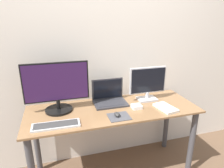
{
  "coord_description": "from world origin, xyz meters",
  "views": [
    {
      "loc": [
        -0.51,
        -1.38,
        1.62
      ],
      "look_at": [
        -0.0,
        0.34,
        1.0
      ],
      "focal_mm": 32.0,
      "sensor_mm": 36.0,
      "label": 1
    }
  ],
  "objects_px": {
    "mouse": "(117,114)",
    "power_brick": "(137,107)",
    "book": "(166,108)",
    "laptop": "(109,97)",
    "keyboard": "(56,125)",
    "monitor_left": "(57,87)",
    "monitor_right": "(148,83)"
  },
  "relations": [
    {
      "from": "mouse",
      "to": "power_brick",
      "type": "xyz_separation_m",
      "value": [
        0.24,
        0.11,
        -0.01
      ]
    },
    {
      "from": "mouse",
      "to": "book",
      "type": "distance_m",
      "value": 0.5
    },
    {
      "from": "laptop",
      "to": "book",
      "type": "height_order",
      "value": "laptop"
    },
    {
      "from": "laptop",
      "to": "keyboard",
      "type": "height_order",
      "value": "laptop"
    },
    {
      "from": "keyboard",
      "to": "mouse",
      "type": "relative_size",
      "value": 5.31
    },
    {
      "from": "monitor_left",
      "to": "laptop",
      "type": "bearing_deg",
      "value": 5.08
    },
    {
      "from": "monitor_left",
      "to": "power_brick",
      "type": "height_order",
      "value": "monitor_left"
    },
    {
      "from": "monitor_right",
      "to": "monitor_left",
      "type": "bearing_deg",
      "value": -179.99
    },
    {
      "from": "keyboard",
      "to": "power_brick",
      "type": "height_order",
      "value": "power_brick"
    },
    {
      "from": "monitor_right",
      "to": "mouse",
      "type": "bearing_deg",
      "value": -147.11
    },
    {
      "from": "monitor_left",
      "to": "power_brick",
      "type": "bearing_deg",
      "value": -12.37
    },
    {
      "from": "monitor_left",
      "to": "mouse",
      "type": "relative_size",
      "value": 8.0
    },
    {
      "from": "monitor_right",
      "to": "laptop",
      "type": "relative_size",
      "value": 1.19
    },
    {
      "from": "monitor_right",
      "to": "power_brick",
      "type": "height_order",
      "value": "monitor_right"
    },
    {
      "from": "monitor_right",
      "to": "book",
      "type": "height_order",
      "value": "monitor_right"
    },
    {
      "from": "keyboard",
      "to": "power_brick",
      "type": "bearing_deg",
      "value": 9.41
    },
    {
      "from": "keyboard",
      "to": "book",
      "type": "height_order",
      "value": "book"
    },
    {
      "from": "laptop",
      "to": "book",
      "type": "bearing_deg",
      "value": -31.42
    },
    {
      "from": "power_brick",
      "to": "book",
      "type": "bearing_deg",
      "value": -19.47
    },
    {
      "from": "monitor_right",
      "to": "laptop",
      "type": "distance_m",
      "value": 0.43
    },
    {
      "from": "mouse",
      "to": "laptop",
      "type": "bearing_deg",
      "value": 87.85
    },
    {
      "from": "mouse",
      "to": "book",
      "type": "bearing_deg",
      "value": 2.23
    },
    {
      "from": "laptop",
      "to": "power_brick",
      "type": "bearing_deg",
      "value": -42.44
    },
    {
      "from": "mouse",
      "to": "power_brick",
      "type": "bearing_deg",
      "value": 25.57
    },
    {
      "from": "monitor_right",
      "to": "laptop",
      "type": "bearing_deg",
      "value": 173.77
    },
    {
      "from": "monitor_left",
      "to": "monitor_right",
      "type": "relative_size",
      "value": 1.48
    },
    {
      "from": "laptop",
      "to": "book",
      "type": "distance_m",
      "value": 0.58
    },
    {
      "from": "keyboard",
      "to": "mouse",
      "type": "distance_m",
      "value": 0.53
    },
    {
      "from": "monitor_right",
      "to": "book",
      "type": "bearing_deg",
      "value": -72.89
    },
    {
      "from": "monitor_right",
      "to": "power_brick",
      "type": "bearing_deg",
      "value": -139.31
    },
    {
      "from": "book",
      "to": "power_brick",
      "type": "relative_size",
      "value": 2.7
    },
    {
      "from": "keyboard",
      "to": "power_brick",
      "type": "relative_size",
      "value": 4.14
    }
  ]
}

